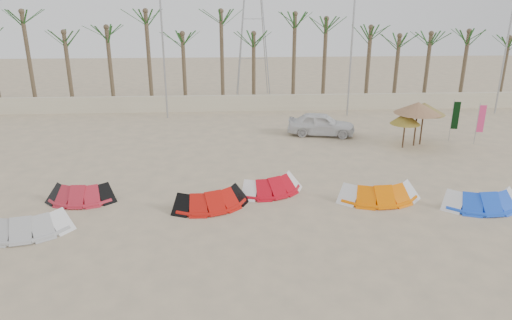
{
  "coord_description": "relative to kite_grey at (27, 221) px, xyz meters",
  "views": [
    {
      "loc": [
        -1.2,
        -14.55,
        8.47
      ],
      "look_at": [
        0.0,
        6.0,
        1.3
      ],
      "focal_mm": 32.0,
      "sensor_mm": 36.0,
      "label": 1
    }
  ],
  "objects": [
    {
      "name": "lamp_c",
      "position": [
        17.18,
        18.17,
        5.35
      ],
      "size": [
        1.25,
        0.14,
        11.0
      ],
      "color": "#A5A8AD",
      "rests_on": "ground"
    },
    {
      "name": "boundary_wall",
      "position": [
        9.14,
        20.17,
        0.23
      ],
      "size": [
        60.0,
        0.3,
        1.3
      ],
      "primitive_type": "cube",
      "color": "beige",
      "rests_on": "ground"
    },
    {
      "name": "lamp_d",
      "position": [
        29.18,
        18.17,
        5.35
      ],
      "size": [
        1.25,
        0.14,
        11.0
      ],
      "color": "#A5A8AD",
      "rests_on": "ground"
    },
    {
      "name": "car",
      "position": [
        14.0,
        12.76,
        0.33
      ],
      "size": [
        4.7,
        2.69,
        1.51
      ],
      "primitive_type": "imported",
      "rotation": [
        0.0,
        0.0,
        1.35
      ],
      "color": "silver",
      "rests_on": "ground"
    },
    {
      "name": "kite_red_mid",
      "position": [
        7.06,
        2.01,
        -0.0
      ],
      "size": [
        3.68,
        2.5,
        0.9
      ],
      "color": "red",
      "rests_on": "ground"
    },
    {
      "name": "kite_red_right",
      "position": [
        9.85,
        3.42,
        -0.0
      ],
      "size": [
        3.51,
        2.55,
        0.9
      ],
      "color": "red",
      "rests_on": "ground"
    },
    {
      "name": "kite_orange",
      "position": [
        14.55,
        2.33,
        0.0
      ],
      "size": [
        3.72,
        1.75,
        0.9
      ],
      "color": "#FF6D00",
      "rests_on": "ground"
    },
    {
      "name": "kite_blue",
      "position": [
        18.79,
        1.29,
        0.0
      ],
      "size": [
        3.54,
        1.63,
        0.9
      ],
      "color": "blue",
      "rests_on": "ground"
    },
    {
      "name": "ground",
      "position": [
        9.14,
        -1.83,
        -0.42
      ],
      "size": [
        120.0,
        120.0,
        0.0
      ],
      "primitive_type": "plane",
      "color": "#C7AF8A",
      "rests_on": "ground"
    },
    {
      "name": "parasol_right",
      "position": [
        19.31,
        10.07,
        1.97
      ],
      "size": [
        2.82,
        2.82,
        2.74
      ],
      "color": "#4C331E",
      "rests_on": "ground"
    },
    {
      "name": "kite_red_left",
      "position": [
        1.23,
        2.92,
        -0.0
      ],
      "size": [
        3.01,
        1.61,
        0.9
      ],
      "color": "#B71F30",
      "rests_on": "ground"
    },
    {
      "name": "parasol_left",
      "position": [
        18.47,
        9.7,
        1.41
      ],
      "size": [
        1.81,
        1.81,
        2.19
      ],
      "color": "#4C331E",
      "rests_on": "ground"
    },
    {
      "name": "flag_green",
      "position": [
        22.13,
        10.94,
        1.18
      ],
      "size": [
        0.45,
        0.1,
        2.7
      ],
      "color": "#A5A8AD",
      "rests_on": "ground"
    },
    {
      "name": "pylon",
      "position": [
        10.14,
        26.17,
        -0.42
      ],
      "size": [
        3.0,
        3.0,
        14.0
      ],
      "primitive_type": null,
      "color": "#A5A8AD",
      "rests_on": "ground"
    },
    {
      "name": "lamp_b",
      "position": [
        3.18,
        18.17,
        5.35
      ],
      "size": [
        1.25,
        0.14,
        11.0
      ],
      "color": "#A5A8AD",
      "rests_on": "ground"
    },
    {
      "name": "kite_grey",
      "position": [
        0.0,
        0.0,
        0.0
      ],
      "size": [
        3.61,
        2.12,
        0.9
      ],
      "color": "#A8A8A8",
      "rests_on": "ground"
    },
    {
      "name": "flag_pink",
      "position": [
        23.4,
        10.18,
        1.14
      ],
      "size": [
        0.45,
        0.07,
        2.62
      ],
      "color": "#A5A8AD",
      "rests_on": "ground"
    },
    {
      "name": "palm_line",
      "position": [
        9.81,
        21.67,
        6.03
      ],
      "size": [
        52.0,
        4.0,
        7.7
      ],
      "color": "brown",
      "rests_on": "ground"
    },
    {
      "name": "parasol_mid",
      "position": [
        19.8,
        10.31,
        1.88
      ],
      "size": [
        2.58,
        2.58,
        2.66
      ],
      "color": "#4C331E",
      "rests_on": "ground"
    }
  ]
}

